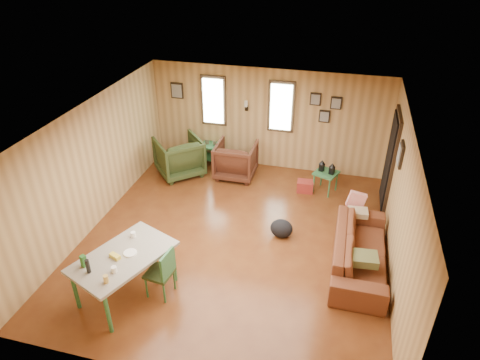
# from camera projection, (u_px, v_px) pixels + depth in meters

# --- Properties ---
(room) EXTENTS (5.54, 6.04, 2.44)m
(room) POSITION_uv_depth(u_px,v_px,m) (247.00, 177.00, 7.60)
(room) COLOR brown
(room) RESTS_ON ground
(sofa) EXTENTS (0.66, 2.22, 0.87)m
(sofa) POSITION_uv_depth(u_px,v_px,m) (361.00, 246.00, 7.16)
(sofa) COLOR brown
(sofa) RESTS_ON ground
(recliner_brown) EXTENTS (0.90, 0.84, 0.92)m
(recliner_brown) POSITION_uv_depth(u_px,v_px,m) (236.00, 158.00, 9.83)
(recliner_brown) COLOR #462215
(recliner_brown) RESTS_ON ground
(recliner_green) EXTENTS (1.32, 1.32, 1.00)m
(recliner_green) POSITION_uv_depth(u_px,v_px,m) (179.00, 155.00, 9.91)
(recliner_green) COLOR #2E3C1B
(recliner_green) RESTS_ON ground
(end_table) EXTENTS (0.50, 0.45, 0.62)m
(end_table) POSITION_uv_depth(u_px,v_px,m) (211.00, 150.00, 10.44)
(end_table) COLOR #377C46
(end_table) RESTS_ON ground
(side_table) EXTENTS (0.60, 0.60, 0.74)m
(side_table) POSITION_uv_depth(u_px,v_px,m) (326.00, 171.00, 9.23)
(side_table) COLOR #377C46
(side_table) RESTS_ON ground
(cooler) EXTENTS (0.37, 0.27, 0.25)m
(cooler) POSITION_uv_depth(u_px,v_px,m) (305.00, 186.00, 9.41)
(cooler) COLOR maroon
(cooler) RESTS_ON ground
(backpack) EXTENTS (0.47, 0.38, 0.37)m
(backpack) POSITION_uv_depth(u_px,v_px,m) (281.00, 228.00, 7.99)
(backpack) COLOR black
(backpack) RESTS_ON ground
(sofa_pillows) EXTENTS (0.58, 1.83, 0.38)m
(sofa_pillows) POSITION_uv_depth(u_px,v_px,m) (360.00, 230.00, 7.41)
(sofa_pillows) COLOR brown
(sofa_pillows) RESTS_ON sofa
(dining_table) EXTENTS (1.42, 1.75, 1.00)m
(dining_table) POSITION_uv_depth(u_px,v_px,m) (123.00, 259.00, 6.46)
(dining_table) COLOR gray
(dining_table) RESTS_ON ground
(dining_chair) EXTENTS (0.44, 0.44, 0.87)m
(dining_chair) POSITION_uv_depth(u_px,v_px,m) (163.00, 271.00, 6.56)
(dining_chair) COLOR #2E3C1B
(dining_chair) RESTS_ON ground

